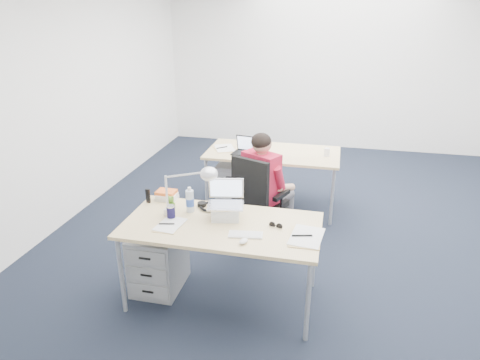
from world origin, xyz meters
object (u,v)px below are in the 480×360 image
Objects in this scene: silver_laptop at (225,201)px; desk_lamp at (183,190)px; drawer_pedestal_near at (159,260)px; sunglasses at (276,226)px; office_chair at (259,220)px; dark_laptop at (245,146)px; water_bottle at (190,199)px; headphones at (210,206)px; wireless_keyboard at (246,235)px; bear_figurine at (171,204)px; drawer_pedestal_far at (235,182)px; far_cup at (327,152)px; book_stack at (167,195)px; desk_near at (222,229)px; desk_far at (273,155)px; seated_person at (269,187)px; can_koozie at (171,212)px; computer_mouse at (244,241)px; cordless_phone at (148,196)px.

desk_lamp reaches higher than silver_laptop.
drawer_pedestal_near is 4.73× the size of sunglasses.
dark_laptop is at bearing 134.67° from office_chair.
office_chair is at bearing 60.67° from water_bottle.
headphones is 1.09× the size of water_bottle.
bear_figurine reaches higher than wireless_keyboard.
far_cup reaches higher than drawer_pedestal_far.
far_cup is at bearing 48.97° from book_stack.
headphones is 1.32× the size of book_stack.
bear_figurine is at bearing 165.82° from desk_near.
desk_far is 5.11× the size of silver_laptop.
drawer_pedestal_far is (-0.36, 1.96, -0.41)m from desk_near.
seated_person is 1.31m from can_koozie.
can_koozie is 0.88m from sunglasses.
book_stack reaches higher than drawer_pedestal_near.
bear_figurine is 0.31× the size of desk_lamp.
can_koozie is at bearing -105.96° from desk_far.
office_chair reaches higher than far_cup.
bear_figurine reaches higher than computer_mouse.
can_koozie reaches higher than book_stack.
headphones is (-0.18, 0.16, -0.14)m from silver_laptop.
can_koozie is at bearing -121.89° from far_cup.
bear_figurine is 2.20m from far_cup.
computer_mouse is at bearing -109.05° from sunglasses.
wireless_keyboard is 0.65m from desk_lamp.
can_koozie reaches higher than drawer_pedestal_near.
headphones is (-0.29, -1.68, 0.07)m from desk_far.
headphones is 0.37m from can_koozie.
sunglasses reaches higher than desk_far.
water_bottle is 0.44m from cordless_phone.
dark_laptop is (0.56, 1.53, 0.04)m from cordless_phone.
drawer_pedestal_near is at bearing -143.58° from headphones.
desk_lamp reaches higher than wireless_keyboard.
desk_near is 0.28m from wireless_keyboard.
silver_laptop reaches higher than wireless_keyboard.
dark_laptop reaches higher than far_cup.
far_cup is at bearing 84.06° from seated_person.
dark_laptop is (-0.20, 1.66, -0.05)m from silver_laptop.
cordless_phone is at bearing 147.29° from desk_lamp.
seated_person is (0.09, -0.81, -0.08)m from desk_far.
drawer_pedestal_far is 1.88m from water_bottle.
far_cup is at bearing 19.14° from dark_laptop.
headphones is 1.91m from far_cup.
computer_mouse is at bearing -63.07° from office_chair.
office_chair is 1.19m from drawer_pedestal_near.
water_bottle reaches higher than computer_mouse.
desk_far is at bearing 74.04° from can_koozie.
office_chair is at bearing 69.93° from silver_laptop.
water_bottle is 1.73× the size of cordless_phone.
headphones is (-0.40, 0.41, 0.01)m from wireless_keyboard.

